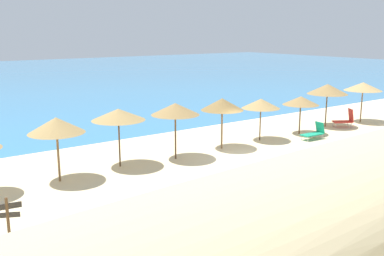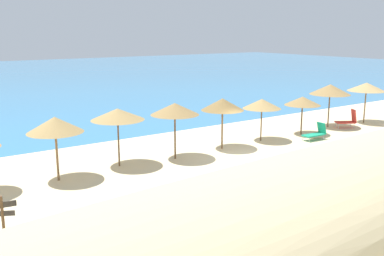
{
  "view_description": "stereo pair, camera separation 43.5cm",
  "coord_description": "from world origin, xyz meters",
  "px_view_note": "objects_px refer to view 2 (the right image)",
  "views": [
    {
      "loc": [
        -15.18,
        -15.89,
        6.34
      ],
      "look_at": [
        -1.82,
        2.62,
        1.33
      ],
      "focal_mm": 41.37,
      "sensor_mm": 36.0,
      "label": 1
    },
    {
      "loc": [
        -14.83,
        -16.14,
        6.34
      ],
      "look_at": [
        -1.82,
        2.62,
        1.33
      ],
      "focal_mm": 41.37,
      "sensor_mm": 36.0,
      "label": 2
    }
  ],
  "objects_px": {
    "beach_umbrella_5": "(262,104)",
    "lounge_chair_1": "(348,120)",
    "beach_umbrella_8": "(366,87)",
    "beach_umbrella_7": "(330,89)",
    "beach_umbrella_1": "(55,125)",
    "beach_umbrella_2": "(118,114)",
    "wooden_signpost": "(3,215)",
    "beach_umbrella_3": "(175,109)",
    "lounge_chair_0": "(316,133)",
    "beach_umbrella_4": "(223,104)",
    "beach_umbrella_6": "(303,101)"
  },
  "relations": [
    {
      "from": "beach_umbrella_3",
      "to": "lounge_chair_1",
      "type": "distance_m",
      "value": 13.67
    },
    {
      "from": "beach_umbrella_1",
      "to": "beach_umbrella_2",
      "type": "bearing_deg",
      "value": 7.24
    },
    {
      "from": "beach_umbrella_1",
      "to": "beach_umbrella_3",
      "type": "bearing_deg",
      "value": -0.88
    },
    {
      "from": "beach_umbrella_4",
      "to": "wooden_signpost",
      "type": "height_order",
      "value": "beach_umbrella_4"
    },
    {
      "from": "beach_umbrella_8",
      "to": "beach_umbrella_7",
      "type": "bearing_deg",
      "value": 170.86
    },
    {
      "from": "beach_umbrella_7",
      "to": "wooden_signpost",
      "type": "xyz_separation_m",
      "value": [
        -21.78,
        -5.3,
        -1.63
      ]
    },
    {
      "from": "beach_umbrella_4",
      "to": "beach_umbrella_6",
      "type": "bearing_deg",
      "value": -1.31
    },
    {
      "from": "beach_umbrella_2",
      "to": "beach_umbrella_5",
      "type": "distance_m",
      "value": 9.08
    },
    {
      "from": "beach_umbrella_2",
      "to": "beach_umbrella_7",
      "type": "xyz_separation_m",
      "value": [
        15.44,
        0.04,
        0.03
      ]
    },
    {
      "from": "beach_umbrella_4",
      "to": "beach_umbrella_7",
      "type": "distance_m",
      "value": 9.38
    },
    {
      "from": "beach_umbrella_4",
      "to": "beach_umbrella_6",
      "type": "height_order",
      "value": "beach_umbrella_4"
    },
    {
      "from": "beach_umbrella_2",
      "to": "beach_umbrella_5",
      "type": "bearing_deg",
      "value": -1.1
    },
    {
      "from": "lounge_chair_0",
      "to": "wooden_signpost",
      "type": "relative_size",
      "value": 1.0
    },
    {
      "from": "beach_umbrella_3",
      "to": "lounge_chair_0",
      "type": "distance_m",
      "value": 9.42
    },
    {
      "from": "beach_umbrella_5",
      "to": "beach_umbrella_8",
      "type": "xyz_separation_m",
      "value": [
        9.62,
        -0.3,
        0.34
      ]
    },
    {
      "from": "lounge_chair_0",
      "to": "beach_umbrella_4",
      "type": "bearing_deg",
      "value": 77.86
    },
    {
      "from": "beach_umbrella_3",
      "to": "lounge_chair_0",
      "type": "relative_size",
      "value": 1.88
    },
    {
      "from": "beach_umbrella_1",
      "to": "beach_umbrella_2",
      "type": "height_order",
      "value": "beach_umbrella_1"
    },
    {
      "from": "beach_umbrella_2",
      "to": "lounge_chair_0",
      "type": "xyz_separation_m",
      "value": [
        11.94,
        -1.86,
        -2.11
      ]
    },
    {
      "from": "beach_umbrella_1",
      "to": "beach_umbrella_2",
      "type": "distance_m",
      "value": 3.11
    },
    {
      "from": "beach_umbrella_7",
      "to": "beach_umbrella_3",
      "type": "bearing_deg",
      "value": -177.6
    },
    {
      "from": "beach_umbrella_3",
      "to": "wooden_signpost",
      "type": "xyz_separation_m",
      "value": [
        -9.21,
        -4.77,
        -1.64
      ]
    },
    {
      "from": "beach_umbrella_6",
      "to": "beach_umbrella_8",
      "type": "distance_m",
      "value": 6.42
    },
    {
      "from": "beach_umbrella_6",
      "to": "beach_umbrella_2",
      "type": "bearing_deg",
      "value": 178.1
    },
    {
      "from": "wooden_signpost",
      "to": "beach_umbrella_5",
      "type": "bearing_deg",
      "value": 26.84
    },
    {
      "from": "beach_umbrella_2",
      "to": "beach_umbrella_6",
      "type": "height_order",
      "value": "beach_umbrella_2"
    },
    {
      "from": "lounge_chair_1",
      "to": "wooden_signpost",
      "type": "relative_size",
      "value": 0.94
    },
    {
      "from": "beach_umbrella_5",
      "to": "lounge_chair_0",
      "type": "height_order",
      "value": "beach_umbrella_5"
    },
    {
      "from": "beach_umbrella_2",
      "to": "lounge_chair_1",
      "type": "height_order",
      "value": "beach_umbrella_2"
    },
    {
      "from": "beach_umbrella_6",
      "to": "wooden_signpost",
      "type": "distance_m",
      "value": 19.28
    },
    {
      "from": "beach_umbrella_1",
      "to": "beach_umbrella_8",
      "type": "height_order",
      "value": "beach_umbrella_8"
    },
    {
      "from": "lounge_chair_0",
      "to": "beach_umbrella_3",
      "type": "bearing_deg",
      "value": 84.43
    },
    {
      "from": "lounge_chair_1",
      "to": "beach_umbrella_6",
      "type": "bearing_deg",
      "value": 115.74
    },
    {
      "from": "beach_umbrella_1",
      "to": "wooden_signpost",
      "type": "xyz_separation_m",
      "value": [
        -3.26,
        -4.86,
        -1.54
      ]
    },
    {
      "from": "beach_umbrella_2",
      "to": "lounge_chair_0",
      "type": "distance_m",
      "value": 12.26
    },
    {
      "from": "beach_umbrella_5",
      "to": "lounge_chair_1",
      "type": "height_order",
      "value": "beach_umbrella_5"
    },
    {
      "from": "beach_umbrella_1",
      "to": "beach_umbrella_3",
      "type": "xyz_separation_m",
      "value": [
        5.95,
        -0.09,
        0.1
      ]
    },
    {
      "from": "lounge_chair_0",
      "to": "lounge_chair_1",
      "type": "bearing_deg",
      "value": -74.22
    },
    {
      "from": "beach_umbrella_1",
      "to": "beach_umbrella_5",
      "type": "height_order",
      "value": "beach_umbrella_1"
    },
    {
      "from": "beach_umbrella_1",
      "to": "beach_umbrella_2",
      "type": "relative_size",
      "value": 1.0
    },
    {
      "from": "beach_umbrella_6",
      "to": "beach_umbrella_7",
      "type": "xyz_separation_m",
      "value": [
        3.16,
        0.45,
        0.44
      ]
    },
    {
      "from": "beach_umbrella_3",
      "to": "lounge_chair_0",
      "type": "bearing_deg",
      "value": -8.63
    },
    {
      "from": "beach_umbrella_1",
      "to": "lounge_chair_0",
      "type": "xyz_separation_m",
      "value": [
        15.02,
        -1.47,
        -2.05
      ]
    },
    {
      "from": "beach_umbrella_2",
      "to": "wooden_signpost",
      "type": "xyz_separation_m",
      "value": [
        -6.34,
        -5.25,
        -1.61
      ]
    },
    {
      "from": "lounge_chair_1",
      "to": "wooden_signpost",
      "type": "height_order",
      "value": "wooden_signpost"
    },
    {
      "from": "beach_umbrella_4",
      "to": "wooden_signpost",
      "type": "bearing_deg",
      "value": -158.11
    },
    {
      "from": "beach_umbrella_7",
      "to": "lounge_chair_0",
      "type": "xyz_separation_m",
      "value": [
        -3.51,
        -1.9,
        -2.14
      ]
    },
    {
      "from": "beach_umbrella_6",
      "to": "lounge_chair_1",
      "type": "height_order",
      "value": "beach_umbrella_6"
    },
    {
      "from": "beach_umbrella_3",
      "to": "beach_umbrella_1",
      "type": "bearing_deg",
      "value": 179.12
    },
    {
      "from": "beach_umbrella_4",
      "to": "beach_umbrella_8",
      "type": "height_order",
      "value": "beach_umbrella_8"
    }
  ]
}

